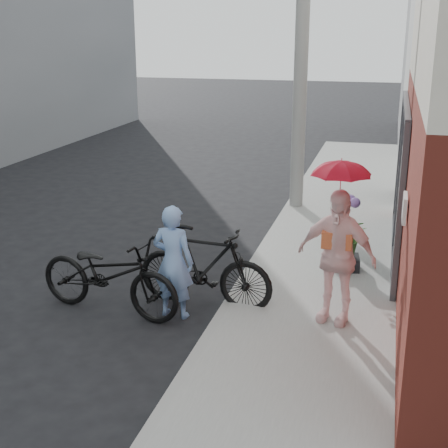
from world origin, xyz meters
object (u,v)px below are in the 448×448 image
at_px(bike_left, 109,274).
at_px(officer, 173,262).
at_px(utility_pole, 302,41).
at_px(bike_right, 205,267).
at_px(planter, 346,262).
at_px(kimono_woman, 336,256).

bearing_deg(bike_left, officer, -71.37).
distance_m(utility_pole, bike_right, 5.91).
bearing_deg(officer, bike_right, -124.76).
xyz_separation_m(bike_left, planter, (3.02, 2.20, -0.34)).
distance_m(officer, bike_right, 0.54).
relative_size(bike_left, planter, 5.47).
distance_m(bike_left, kimono_woman, 3.04).
bearing_deg(bike_right, bike_left, 118.93).
relative_size(officer, bike_right, 0.80).
bearing_deg(bike_right, utility_pole, -0.99).
bearing_deg(planter, officer, -136.23).
distance_m(officer, bike_left, 0.92).
bearing_deg(officer, planter, -132.51).
distance_m(bike_left, bike_right, 1.31).
relative_size(bike_right, kimono_woman, 1.12).
bearing_deg(kimono_woman, officer, -159.20).
xyz_separation_m(utility_pole, kimono_woman, (1.30, -5.33, -2.50)).
height_order(kimono_woman, planter, kimono_woman).
bearing_deg(utility_pole, planter, -69.04).
relative_size(officer, bike_left, 0.73).
xyz_separation_m(utility_pole, planter, (1.33, -3.47, -3.28)).
distance_m(utility_pole, planter, 4.95).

